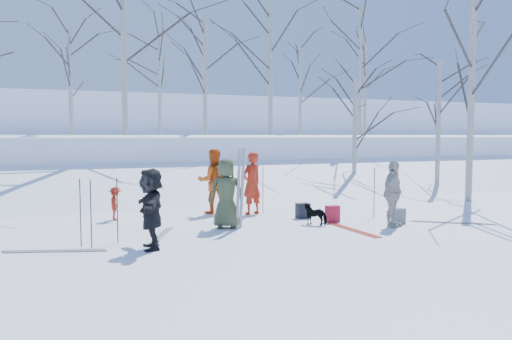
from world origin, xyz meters
name	(u,v)px	position (x,y,z in m)	size (l,w,h in m)	color
ground	(280,230)	(0.00, 0.00, 0.00)	(120.00, 120.00, 0.00)	white
snow_ramp	(201,192)	(0.00, 7.00, 0.15)	(70.00, 9.50, 1.40)	white
snow_plateau	(153,157)	(0.00, 17.00, 1.00)	(70.00, 18.00, 2.20)	white
far_hill	(115,137)	(0.00, 38.00, 2.00)	(90.00, 30.00, 6.00)	white
skier_olive_center	(226,193)	(-1.06, 0.71, 0.83)	(0.81, 0.53, 1.66)	#3B4428
skier_red_north	(252,183)	(0.24, 2.44, 0.87)	(0.63, 0.42, 1.74)	#AE2310
skier_redor_behind	(213,181)	(-0.71, 3.00, 0.91)	(0.88, 0.69, 1.81)	#C0470E
skier_red_seated	(115,204)	(-3.39, 2.78, 0.43)	(0.56, 0.32, 0.87)	#AE2310
skier_cream_east	(393,194)	(2.69, -0.59, 0.80)	(0.93, 0.39, 1.60)	beige
skier_grey_west	(151,209)	(-3.08, -0.83, 0.78)	(1.45, 0.46, 1.57)	black
dog	(316,214)	(1.11, 0.33, 0.26)	(0.28, 0.61, 0.52)	black
upright_ski_left	(238,189)	(-0.85, 0.46, 0.95)	(0.07, 0.02, 1.90)	silver
upright_ski_right	(242,188)	(-0.72, 0.53, 0.95)	(0.07, 0.02, 1.90)	silver
ski_pair_a	(55,251)	(-4.82, -0.38, 0.01)	(1.88, 0.75, 0.02)	silver
ski_pair_b	(160,236)	(-2.70, 0.29, 0.01)	(0.92, 1.83, 0.02)	silver
ski_pair_c	(353,230)	(1.58, -0.64, 0.01)	(0.25, 1.90, 0.02)	red
ski_pair_d	(453,223)	(4.42, -0.72, 0.01)	(1.66, 1.27, 0.02)	silver
ski_pole_a	(80,213)	(-4.34, -0.16, 0.67)	(0.02, 0.02, 1.34)	black
ski_pole_b	(91,214)	(-4.15, -0.29, 0.67)	(0.02, 0.02, 1.34)	black
ski_pole_c	(117,210)	(-3.62, 0.00, 0.67)	(0.02, 0.02, 1.34)	black
ski_pole_d	(394,194)	(3.41, 0.33, 0.67)	(0.02, 0.02, 1.34)	black
ski_pole_e	(155,197)	(-2.56, 1.80, 0.67)	(0.02, 0.02, 1.34)	black
ski_pole_f	(374,192)	(3.10, 0.75, 0.67)	(0.02, 0.02, 1.34)	black
ski_pole_g	(263,190)	(0.57, 2.43, 0.67)	(0.02, 0.02, 1.34)	black
backpack_red	(332,214)	(1.68, 0.49, 0.21)	(0.32, 0.22, 0.42)	#A5192C
backpack_grey	(399,216)	(3.11, -0.27, 0.19)	(0.30, 0.20, 0.38)	slate
backpack_dark	(303,211)	(1.26, 1.31, 0.20)	(0.34, 0.24, 0.40)	black
birch_plateau_a	(300,90)	(7.26, 13.63, 4.60)	(3.95, 3.95, 4.79)	silver
birch_plateau_b	(360,70)	(9.25, 10.99, 5.43)	(5.12, 5.12, 6.46)	silver
birch_plateau_c	(205,77)	(1.69, 12.44, 4.94)	(4.43, 4.43, 5.47)	silver
birch_plateau_d	(123,31)	(-2.30, 9.79, 6.22)	(6.23, 6.23, 8.04)	silver
birch_plateau_e	(271,66)	(4.44, 11.01, 5.40)	(5.08, 5.08, 6.40)	silver
birch_plateau_f	(365,87)	(12.51, 15.45, 5.12)	(4.68, 4.68, 5.83)	silver
birch_plateau_g	(160,84)	(0.29, 16.38, 4.89)	(4.37, 4.37, 5.39)	silver
birch_plateau_i	(70,83)	(-4.23, 12.86, 4.47)	(3.78, 3.78, 4.54)	silver
birch_edge_b	(471,89)	(8.02, 2.47, 3.71)	(5.79, 5.79, 7.42)	silver
birch_edge_c	(438,126)	(8.96, 5.04, 2.53)	(4.15, 4.15, 5.07)	silver
birch_edge_e	(355,135)	(6.07, 6.41, 2.19)	(3.67, 3.67, 4.39)	silver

